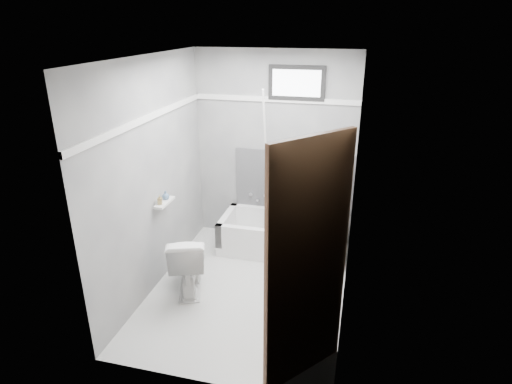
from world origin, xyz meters
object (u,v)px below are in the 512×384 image
(door, at_px, (339,294))
(soap_bottle_b, at_px, (166,195))
(bathtub, at_px, (282,235))
(office_chair, at_px, (299,201))
(soap_bottle_a, at_px, (160,200))
(toilet, at_px, (188,262))

(door, height_order, soap_bottle_b, door)
(bathtub, distance_m, door, 2.48)
(office_chair, xyz_separation_m, soap_bottle_b, (-1.31, -0.82, 0.27))
(soap_bottle_a, bearing_deg, soap_bottle_b, 90.00)
(toilet, relative_size, door, 0.34)
(office_chair, relative_size, toilet, 1.69)
(toilet, height_order, door, door)
(toilet, xyz_separation_m, door, (1.60, -1.15, 0.67))
(toilet, relative_size, soap_bottle_b, 6.85)
(bathtub, relative_size, office_chair, 1.31)
(toilet, height_order, soap_bottle_b, soap_bottle_b)
(office_chair, distance_m, toilet, 1.51)
(toilet, bearing_deg, soap_bottle_a, -38.96)
(office_chair, distance_m, door, 2.33)
(soap_bottle_a, bearing_deg, office_chair, 36.26)
(toilet, distance_m, door, 2.08)
(door, bearing_deg, office_chair, 105.19)
(office_chair, relative_size, soap_bottle_a, 11.40)
(soap_bottle_b, bearing_deg, soap_bottle_a, -90.00)
(soap_bottle_a, bearing_deg, bathtub, 40.05)
(bathtub, height_order, soap_bottle_a, soap_bottle_a)
(soap_bottle_a, relative_size, soap_bottle_b, 1.01)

